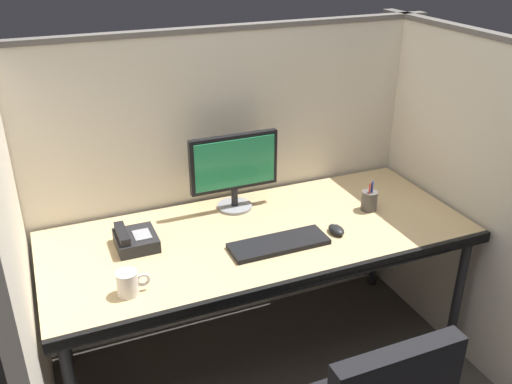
{
  "coord_description": "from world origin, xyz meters",
  "views": [
    {
      "loc": [
        -0.85,
        -1.68,
        1.99
      ],
      "look_at": [
        0.0,
        0.35,
        0.92
      ],
      "focal_mm": 39.06,
      "sensor_mm": 36.0,
      "label": 1
    }
  ],
  "objects_px": {
    "keyboard_main": "(279,244)",
    "desk_phone": "(135,240)",
    "computer_mouse": "(336,230)",
    "pen_cup": "(369,201)",
    "monitor_center": "(234,167)",
    "coffee_mug": "(128,283)",
    "desk": "(261,243)"
  },
  "relations": [
    {
      "from": "desk_phone",
      "to": "monitor_center",
      "type": "bearing_deg",
      "value": 18.29
    },
    {
      "from": "keyboard_main",
      "to": "desk_phone",
      "type": "distance_m",
      "value": 0.61
    },
    {
      "from": "monitor_center",
      "to": "coffee_mug",
      "type": "distance_m",
      "value": 0.81
    },
    {
      "from": "keyboard_main",
      "to": "desk_phone",
      "type": "xyz_separation_m",
      "value": [
        -0.57,
        0.23,
        0.02
      ]
    },
    {
      "from": "keyboard_main",
      "to": "desk_phone",
      "type": "height_order",
      "value": "desk_phone"
    },
    {
      "from": "desk_phone",
      "to": "pen_cup",
      "type": "relative_size",
      "value": 1.22
    },
    {
      "from": "coffee_mug",
      "to": "pen_cup",
      "type": "relative_size",
      "value": 0.81
    },
    {
      "from": "keyboard_main",
      "to": "pen_cup",
      "type": "height_order",
      "value": "pen_cup"
    },
    {
      "from": "coffee_mug",
      "to": "keyboard_main",
      "type": "bearing_deg",
      "value": 8.11
    },
    {
      "from": "pen_cup",
      "to": "keyboard_main",
      "type": "bearing_deg",
      "value": -165.67
    },
    {
      "from": "desk_phone",
      "to": "keyboard_main",
      "type": "bearing_deg",
      "value": -22.36
    },
    {
      "from": "desk",
      "to": "coffee_mug",
      "type": "relative_size",
      "value": 15.08
    },
    {
      "from": "desk",
      "to": "desk_phone",
      "type": "xyz_separation_m",
      "value": [
        -0.54,
        0.11,
        0.08
      ]
    },
    {
      "from": "computer_mouse",
      "to": "desk_phone",
      "type": "height_order",
      "value": "desk_phone"
    },
    {
      "from": "monitor_center",
      "to": "keyboard_main",
      "type": "distance_m",
      "value": 0.46
    },
    {
      "from": "desk_phone",
      "to": "coffee_mug",
      "type": "bearing_deg",
      "value": -105.33
    },
    {
      "from": "desk",
      "to": "keyboard_main",
      "type": "bearing_deg",
      "value": -76.8
    },
    {
      "from": "desk_phone",
      "to": "pen_cup",
      "type": "distance_m",
      "value": 1.11
    },
    {
      "from": "coffee_mug",
      "to": "pen_cup",
      "type": "xyz_separation_m",
      "value": [
        1.2,
        0.23,
        0.0
      ]
    },
    {
      "from": "monitor_center",
      "to": "desk_phone",
      "type": "height_order",
      "value": "monitor_center"
    },
    {
      "from": "computer_mouse",
      "to": "monitor_center",
      "type": "bearing_deg",
      "value": 129.21
    },
    {
      "from": "computer_mouse",
      "to": "coffee_mug",
      "type": "height_order",
      "value": "coffee_mug"
    },
    {
      "from": "computer_mouse",
      "to": "pen_cup",
      "type": "distance_m",
      "value": 0.29
    },
    {
      "from": "keyboard_main",
      "to": "coffee_mug",
      "type": "height_order",
      "value": "coffee_mug"
    },
    {
      "from": "desk",
      "to": "coffee_mug",
      "type": "xyz_separation_m",
      "value": [
        -0.63,
        -0.22,
        0.1
      ]
    },
    {
      "from": "keyboard_main",
      "to": "monitor_center",
      "type": "bearing_deg",
      "value": 96.68
    },
    {
      "from": "desk",
      "to": "monitor_center",
      "type": "bearing_deg",
      "value": 93.79
    },
    {
      "from": "keyboard_main",
      "to": "computer_mouse",
      "type": "distance_m",
      "value": 0.28
    },
    {
      "from": "computer_mouse",
      "to": "desk_phone",
      "type": "xyz_separation_m",
      "value": [
        -0.85,
        0.23,
        0.02
      ]
    },
    {
      "from": "desk_phone",
      "to": "computer_mouse",
      "type": "bearing_deg",
      "value": -15.27
    },
    {
      "from": "computer_mouse",
      "to": "keyboard_main",
      "type": "bearing_deg",
      "value": -179.71
    },
    {
      "from": "keyboard_main",
      "to": "desk_phone",
      "type": "bearing_deg",
      "value": 157.64
    }
  ]
}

